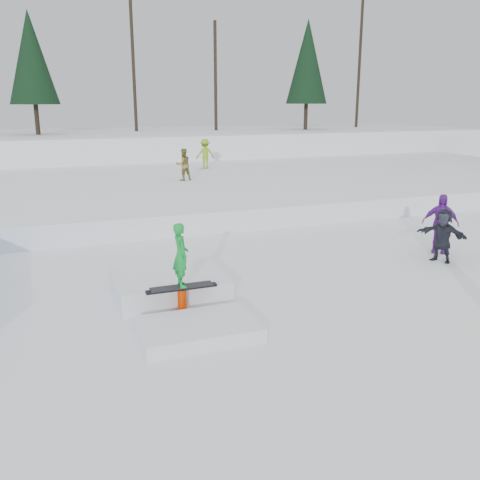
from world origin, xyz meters
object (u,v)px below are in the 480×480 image
object	(u,v)px
walker_olive	(183,165)
spectator_purple	(440,224)
spectator_dark	(443,235)
jib_rail_feature	(176,294)
walker_ygreen	(205,154)

from	to	relation	value
walker_olive	spectator_purple	size ratio (longest dim) A/B	0.84
walker_olive	spectator_dark	distance (m)	14.25
walker_olive	spectator_purple	xyz separation A→B (m)	(4.82, -12.78, -0.65)
spectator_purple	spectator_dark	bearing A→B (deg)	-84.12
spectator_dark	jib_rail_feature	bearing A→B (deg)	-113.78
walker_ygreen	spectator_purple	world-z (taller)	walker_ygreen
walker_olive	spectator_purple	distance (m)	13.67
walker_olive	walker_ygreen	world-z (taller)	walker_ygreen
walker_olive	spectator_dark	world-z (taller)	walker_olive
spectator_purple	jib_rail_feature	distance (m)	9.02
jib_rail_feature	walker_ygreen	bearing A→B (deg)	70.68
spectator_purple	jib_rail_feature	world-z (taller)	jib_rail_feature
walker_olive	walker_ygreen	distance (m)	4.80
walker_ygreen	jib_rail_feature	world-z (taller)	walker_ygreen
walker_olive	jib_rail_feature	xyz separation A→B (m)	(-4.05, -14.27, -1.28)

